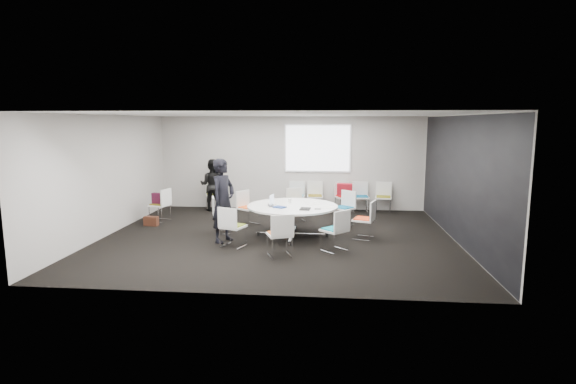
# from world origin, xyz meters

# --- Properties ---
(room_shell) EXTENTS (8.08, 7.08, 2.88)m
(room_shell) POSITION_xyz_m (0.09, 0.00, 1.40)
(room_shell) COLOR black
(room_shell) RESTS_ON ground
(conference_table) EXTENTS (2.09, 2.09, 0.73)m
(conference_table) POSITION_xyz_m (0.33, 0.14, 0.52)
(conference_table) COLOR silver
(conference_table) RESTS_ON ground
(projection_screen) EXTENTS (1.90, 0.03, 1.35)m
(projection_screen) POSITION_xyz_m (0.80, 3.46, 1.85)
(projection_screen) COLOR white
(projection_screen) RESTS_ON room_shell
(chair_ring_a) EXTENTS (0.57, 0.58, 0.88)m
(chair_ring_a) POSITION_xyz_m (1.97, 0.06, 0.28)
(chair_ring_a) COLOR silver
(chair_ring_a) RESTS_ON ground
(chair_ring_b) EXTENTS (0.64, 0.64, 0.88)m
(chair_ring_b) POSITION_xyz_m (1.55, 1.38, 0.28)
(chair_ring_b) COLOR silver
(chair_ring_b) RESTS_ON ground
(chair_ring_c) EXTENTS (0.60, 0.59, 0.88)m
(chair_ring_c) POSITION_xyz_m (0.30, 1.72, 0.28)
(chair_ring_c) COLOR silver
(chair_ring_c) RESTS_ON ground
(chair_ring_d) EXTENTS (0.63, 0.63, 0.88)m
(chair_ring_d) POSITION_xyz_m (-0.91, 1.18, 0.28)
(chair_ring_d) COLOR silver
(chair_ring_d) RESTS_ON ground
(chair_ring_e) EXTENTS (0.57, 0.57, 0.88)m
(chair_ring_e) POSITION_xyz_m (-1.38, 0.28, 0.28)
(chair_ring_e) COLOR silver
(chair_ring_e) RESTS_ON ground
(chair_ring_f) EXTENTS (0.59, 0.58, 0.88)m
(chair_ring_f) POSITION_xyz_m (-0.86, -0.89, 0.28)
(chair_ring_f) COLOR silver
(chair_ring_f) RESTS_ON ground
(chair_ring_g) EXTENTS (0.59, 0.59, 0.88)m
(chair_ring_g) POSITION_xyz_m (0.22, -1.48, 0.28)
(chair_ring_g) COLOR silver
(chair_ring_g) RESTS_ON ground
(chair_ring_h) EXTENTS (0.64, 0.64, 0.88)m
(chair_ring_h) POSITION_xyz_m (1.30, -1.00, 0.28)
(chair_ring_h) COLOR silver
(chair_ring_h) RESTS_ON ground
(chair_back_a) EXTENTS (0.47, 0.46, 0.88)m
(chair_back_a) POSITION_xyz_m (0.20, 3.12, 0.28)
(chair_back_a) COLOR silver
(chair_back_a) RESTS_ON ground
(chair_back_b) EXTENTS (0.48, 0.47, 0.88)m
(chair_back_b) POSITION_xyz_m (0.74, 3.17, 0.28)
(chair_back_b) COLOR silver
(chair_back_b) RESTS_ON ground
(chair_back_c) EXTENTS (0.59, 0.58, 0.88)m
(chair_back_c) POSITION_xyz_m (1.60, 3.16, 0.28)
(chair_back_c) COLOR silver
(chair_back_c) RESTS_ON ground
(chair_back_d) EXTENTS (0.49, 0.48, 0.88)m
(chair_back_d) POSITION_xyz_m (2.09, 3.16, 0.28)
(chair_back_d) COLOR silver
(chair_back_d) RESTS_ON ground
(chair_back_e) EXTENTS (0.51, 0.50, 0.88)m
(chair_back_e) POSITION_xyz_m (2.75, 3.17, 0.28)
(chair_back_e) COLOR silver
(chair_back_e) RESTS_ON ground
(chair_spare_left) EXTENTS (0.55, 0.56, 0.88)m
(chair_spare_left) POSITION_xyz_m (-3.33, 1.39, 0.28)
(chair_spare_left) COLOR silver
(chair_spare_left) RESTS_ON ground
(chair_person_back) EXTENTS (0.58, 0.58, 0.88)m
(chair_person_back) POSITION_xyz_m (-2.32, 3.13, 0.28)
(chair_person_back) COLOR silver
(chair_person_back) RESTS_ON ground
(person_main) EXTENTS (0.67, 0.79, 1.85)m
(person_main) POSITION_xyz_m (-1.15, -0.47, 0.92)
(person_main) COLOR black
(person_main) RESTS_ON ground
(person_back) EXTENTS (0.77, 0.61, 1.55)m
(person_back) POSITION_xyz_m (-2.31, 2.96, 0.77)
(person_back) COLOR black
(person_back) RESTS_ON ground
(laptop) EXTENTS (0.25, 0.33, 0.02)m
(laptop) POSITION_xyz_m (-0.12, 0.04, 0.74)
(laptop) COLOR #333338
(laptop) RESTS_ON conference_table
(laptop_lid) EXTENTS (0.06, 0.30, 0.22)m
(laptop_lid) POSITION_xyz_m (-0.15, 0.12, 0.86)
(laptop_lid) COLOR silver
(laptop_lid) RESTS_ON conference_table
(notebook_black) EXTENTS (0.24, 0.32, 0.02)m
(notebook_black) POSITION_xyz_m (0.65, -0.30, 0.74)
(notebook_black) COLOR black
(notebook_black) RESTS_ON conference_table
(tablet_folio) EXTENTS (0.32, 0.30, 0.03)m
(tablet_folio) POSITION_xyz_m (0.07, -0.16, 0.74)
(tablet_folio) COLOR navy
(tablet_folio) RESTS_ON conference_table
(papers_right) EXTENTS (0.36, 0.33, 0.00)m
(papers_right) POSITION_xyz_m (0.80, 0.37, 0.73)
(papers_right) COLOR silver
(papers_right) RESTS_ON conference_table
(papers_front) EXTENTS (0.32, 0.24, 0.00)m
(papers_front) POSITION_xyz_m (1.13, -0.02, 0.73)
(papers_front) COLOR white
(papers_front) RESTS_ON conference_table
(cup) EXTENTS (0.08, 0.08, 0.09)m
(cup) POSITION_xyz_m (0.23, 0.50, 0.78)
(cup) COLOR white
(cup) RESTS_ON conference_table
(phone) EXTENTS (0.14, 0.08, 0.01)m
(phone) POSITION_xyz_m (0.92, -0.26, 0.73)
(phone) COLOR black
(phone) RESTS_ON conference_table
(maroon_bag) EXTENTS (0.42, 0.22, 0.28)m
(maroon_bag) POSITION_xyz_m (-3.34, 1.39, 0.62)
(maroon_bag) COLOR #4D142D
(maroon_bag) RESTS_ON chair_spare_left
(brown_bag) EXTENTS (0.37, 0.19, 0.24)m
(brown_bag) POSITION_xyz_m (-3.37, 0.85, 0.12)
(brown_bag) COLOR #412015
(brown_bag) RESTS_ON ground
(red_jacket) EXTENTS (0.46, 0.21, 0.36)m
(red_jacket) POSITION_xyz_m (1.61, 2.94, 0.70)
(red_jacket) COLOR #A91422
(red_jacket) RESTS_ON chair_back_c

